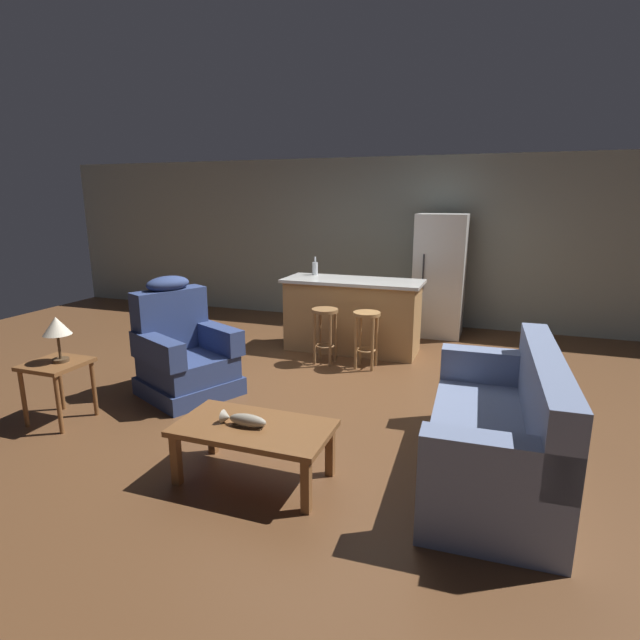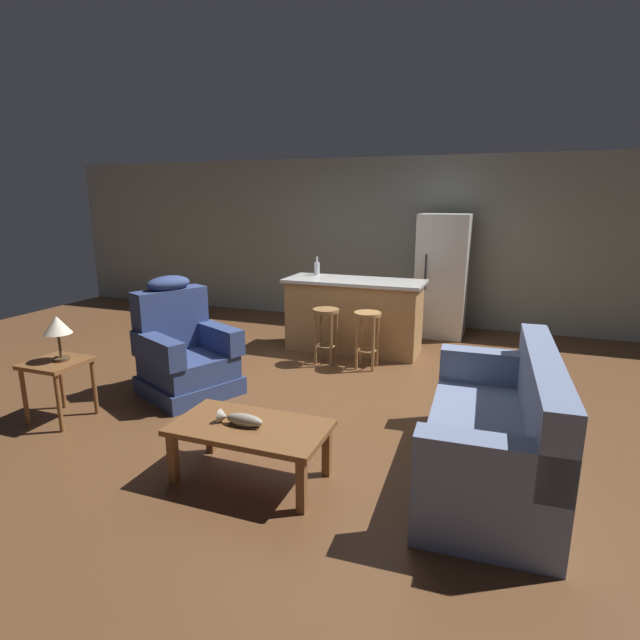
% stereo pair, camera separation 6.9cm
% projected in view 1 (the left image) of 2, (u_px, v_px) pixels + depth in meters
% --- Properties ---
extents(ground_plane, '(12.00, 12.00, 0.00)m').
position_uv_depth(ground_plane, '(317.00, 384.00, 5.44)').
color(ground_plane, brown).
extents(back_wall, '(12.00, 0.05, 2.60)m').
position_uv_depth(back_wall, '(384.00, 241.00, 7.99)').
color(back_wall, '#939E93').
rests_on(back_wall, ground_plane).
extents(coffee_table, '(1.10, 0.60, 0.42)m').
position_uv_depth(coffee_table, '(254.00, 433.00, 3.52)').
color(coffee_table, brown).
rests_on(coffee_table, ground_plane).
extents(fish_figurine, '(0.34, 0.10, 0.10)m').
position_uv_depth(fish_figurine, '(244.00, 420.00, 3.49)').
color(fish_figurine, '#4C3823').
rests_on(fish_figurine, coffee_table).
extents(couch, '(0.91, 1.93, 0.94)m').
position_uv_depth(couch, '(500.00, 433.00, 3.57)').
color(couch, '#707FA3').
rests_on(couch, ground_plane).
extents(recliner_near_lamp, '(1.12, 1.12, 1.20)m').
position_uv_depth(recliner_near_lamp, '(183.00, 353.00, 5.13)').
color(recliner_near_lamp, navy).
rests_on(recliner_near_lamp, ground_plane).
extents(end_table, '(0.48, 0.48, 0.56)m').
position_uv_depth(end_table, '(57.00, 373.00, 4.44)').
color(end_table, brown).
rests_on(end_table, ground_plane).
extents(table_lamp, '(0.24, 0.24, 0.41)m').
position_uv_depth(table_lamp, '(57.00, 328.00, 4.36)').
color(table_lamp, '#4C3823').
rests_on(table_lamp, end_table).
extents(kitchen_island, '(1.80, 0.70, 0.95)m').
position_uv_depth(kitchen_island, '(352.00, 315.00, 6.56)').
color(kitchen_island, '#AD7F4C').
rests_on(kitchen_island, ground_plane).
extents(bar_stool_left, '(0.32, 0.32, 0.68)m').
position_uv_depth(bar_stool_left, '(325.00, 326.00, 6.04)').
color(bar_stool_left, olive).
rests_on(bar_stool_left, ground_plane).
extents(bar_stool_right, '(0.32, 0.32, 0.68)m').
position_uv_depth(bar_stool_right, '(366.00, 329.00, 5.87)').
color(bar_stool_right, '#A87A47').
rests_on(bar_stool_right, ground_plane).
extents(refrigerator, '(0.70, 0.69, 1.76)m').
position_uv_depth(refrigerator, '(440.00, 276.00, 7.24)').
color(refrigerator, white).
rests_on(refrigerator, ground_plane).
extents(bottle_tall_green, '(0.08, 0.08, 0.25)m').
position_uv_depth(bottle_tall_green, '(315.00, 268.00, 6.82)').
color(bottle_tall_green, silver).
rests_on(bottle_tall_green, kitchen_island).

